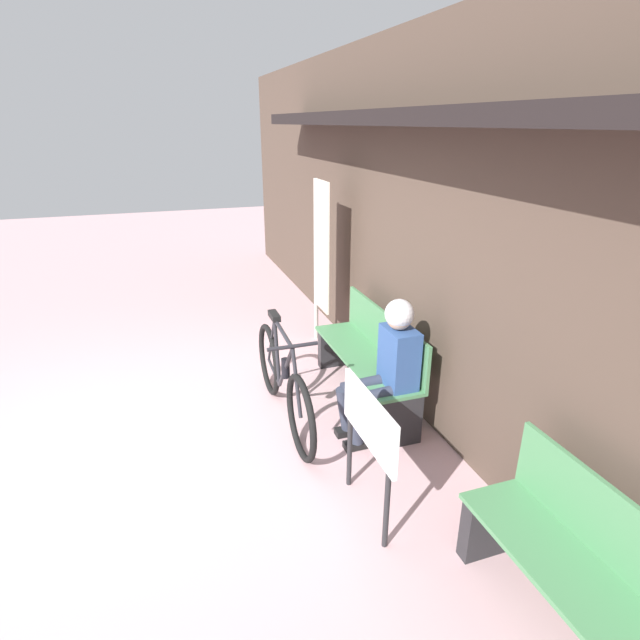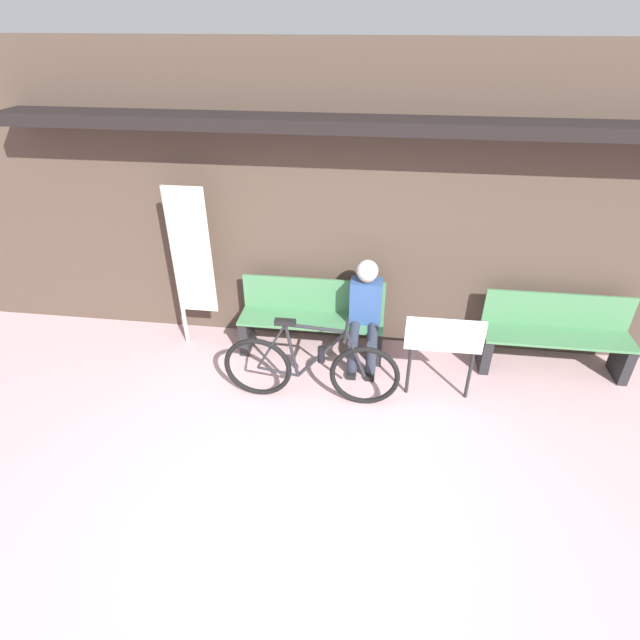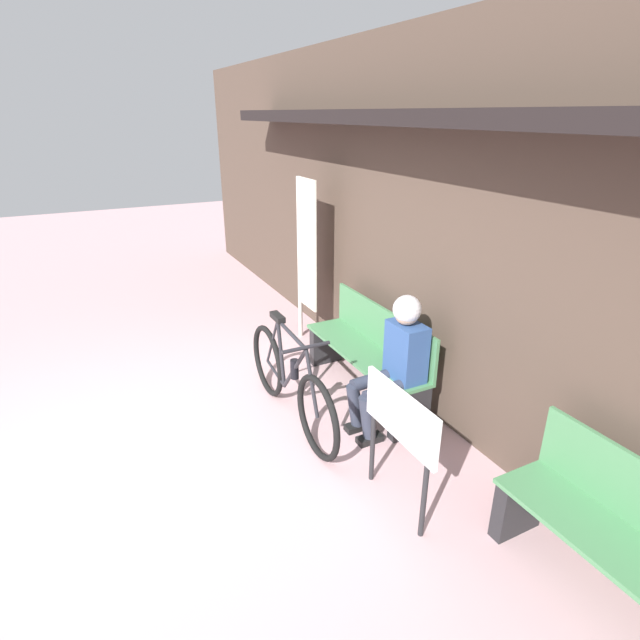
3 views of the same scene
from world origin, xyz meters
TOP-DOWN VIEW (x-y plane):
  - ground_plane at (0.00, 0.00)m, footprint 24.00×24.00m
  - storefront_wall at (0.00, 2.60)m, footprint 12.00×0.56m
  - park_bench_near at (-0.21, 2.23)m, footprint 1.61×0.42m
  - bicycle at (-0.10, 1.37)m, footprint 1.76×0.40m
  - person_seated at (0.39, 2.12)m, footprint 0.34×0.61m
  - park_bench_far at (2.43, 2.23)m, footprint 1.53×0.42m
  - banner_pole at (-1.55, 2.21)m, footprint 0.45×0.05m
  - signboard at (1.18, 1.61)m, footprint 0.75×0.04m

SIDE VIEW (x-z plane):
  - ground_plane at x=0.00m, z-range 0.00..0.00m
  - bicycle at x=-0.10m, z-range -0.09..0.84m
  - park_bench_far at x=2.43m, z-range -0.03..0.83m
  - park_bench_near at x=-0.21m, z-range -0.03..0.84m
  - signboard at x=1.18m, z-range 0.21..1.12m
  - person_seated at x=0.39m, z-range 0.09..1.29m
  - banner_pole at x=-1.55m, z-range 0.16..2.06m
  - storefront_wall at x=0.00m, z-range 0.06..3.26m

